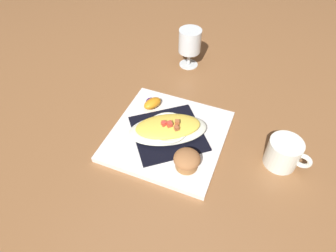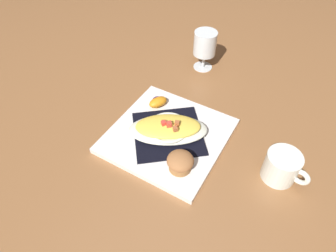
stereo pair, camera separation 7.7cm
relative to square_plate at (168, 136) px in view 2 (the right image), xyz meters
The scene contains 8 objects.
ground_plane 0.01m from the square_plate, ahead, with size 2.60×2.60×0.00m, color #8F5E38.
square_plate is the anchor object (origin of this frame).
folded_napkin 0.01m from the square_plate, ahead, with size 0.18×0.18×0.00m, color black.
gratin_dish 0.03m from the square_plate, 22.84° to the right, with size 0.23×0.21×0.05m.
muffin 0.12m from the square_plate, 39.83° to the right, with size 0.07×0.07×0.05m.
orange_garnish 0.12m from the square_plate, 139.93° to the left, with size 0.06×0.07×0.03m.
coffee_mug 0.30m from the square_plate, 10.72° to the left, with size 0.11×0.08×0.08m.
stemmed_glass 0.36m from the square_plate, 105.11° to the left, with size 0.07×0.07×0.13m.
Camera 2 is at (0.31, -0.43, 0.61)m, focal length 31.65 mm.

